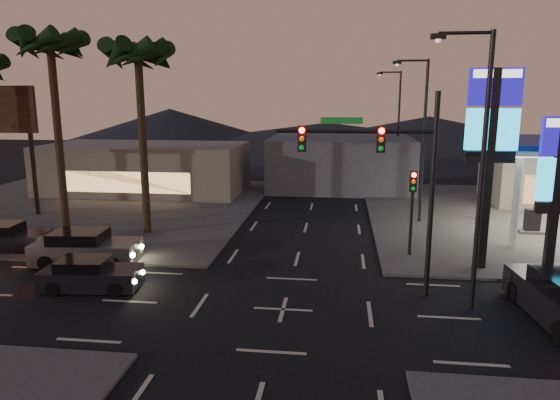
# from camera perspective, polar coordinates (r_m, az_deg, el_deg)

# --- Properties ---
(ground) EXTENTS (140.00, 140.00, 0.00)m
(ground) POSITION_cam_1_polar(r_m,az_deg,el_deg) (19.05, 0.35, -12.40)
(ground) COLOR black
(ground) RESTS_ON ground
(corner_lot_ne) EXTENTS (24.00, 24.00, 0.12)m
(corner_lot_ne) POSITION_cam_1_polar(r_m,az_deg,el_deg) (36.92, 29.07, -1.89)
(corner_lot_ne) COLOR #47443F
(corner_lot_ne) RESTS_ON ground
(corner_lot_nw) EXTENTS (24.00, 24.00, 0.12)m
(corner_lot_nw) POSITION_cam_1_polar(r_m,az_deg,el_deg) (38.61, -21.00, -0.64)
(corner_lot_nw) COLOR #47443F
(corner_lot_nw) RESTS_ON ground
(convenience_store) EXTENTS (10.00, 6.00, 4.00)m
(convenience_store) POSITION_cam_1_polar(r_m,az_deg,el_deg) (41.89, 29.36, 2.24)
(convenience_store) COLOR #726B5B
(convenience_store) RESTS_ON ground
(pylon_sign_tall) EXTENTS (2.20, 0.35, 9.00)m
(pylon_sign_tall) POSITION_cam_1_polar(r_m,az_deg,el_deg) (23.73, 23.06, 7.43)
(pylon_sign_tall) COLOR black
(pylon_sign_tall) RESTS_ON ground
(pylon_sign_short) EXTENTS (1.60, 0.35, 7.00)m
(pylon_sign_short) POSITION_cam_1_polar(r_m,az_deg,el_deg) (23.77, 29.18, 2.66)
(pylon_sign_short) COLOR black
(pylon_sign_short) RESTS_ON ground
(traffic_signal_mast) EXTENTS (6.10, 0.39, 8.00)m
(traffic_signal_mast) POSITION_cam_1_polar(r_m,az_deg,el_deg) (19.51, 12.11, 3.93)
(traffic_signal_mast) COLOR black
(traffic_signal_mast) RESTS_ON ground
(pedestal_signal) EXTENTS (0.32, 0.39, 4.30)m
(pedestal_signal) POSITION_cam_1_polar(r_m,az_deg,el_deg) (24.99, 14.88, 0.09)
(pedestal_signal) COLOR black
(pedestal_signal) RESTS_ON ground
(streetlight_near) EXTENTS (2.14, 0.25, 10.00)m
(streetlight_near) POSITION_cam_1_polar(r_m,az_deg,el_deg) (19.01, 21.61, 4.66)
(streetlight_near) COLOR black
(streetlight_near) RESTS_ON ground
(streetlight_mid) EXTENTS (2.14, 0.25, 10.00)m
(streetlight_mid) POSITION_cam_1_polar(r_m,az_deg,el_deg) (31.71, 15.78, 7.52)
(streetlight_mid) COLOR black
(streetlight_mid) RESTS_ON ground
(streetlight_far) EXTENTS (2.14, 0.25, 10.00)m
(streetlight_far) POSITION_cam_1_polar(r_m,az_deg,el_deg) (45.58, 13.14, 8.78)
(streetlight_far) COLOR black
(streetlight_far) RESTS_ON ground
(palm_a) EXTENTS (4.41, 4.41, 10.86)m
(palm_a) POSITION_cam_1_polar(r_m,az_deg,el_deg) (28.99, -15.86, 14.51)
(palm_a) COLOR black
(palm_a) RESTS_ON ground
(palm_b) EXTENTS (4.41, 4.41, 11.46)m
(palm_b) POSITION_cam_1_polar(r_m,az_deg,el_deg) (31.27, -24.69, 14.67)
(palm_b) COLOR black
(palm_b) RESTS_ON ground
(building_far_west) EXTENTS (16.00, 8.00, 4.00)m
(building_far_west) POSITION_cam_1_polar(r_m,az_deg,el_deg) (42.80, -15.09, 3.51)
(building_far_west) COLOR #726B5B
(building_far_west) RESTS_ON ground
(building_far_mid) EXTENTS (12.00, 9.00, 4.40)m
(building_far_mid) POSITION_cam_1_polar(r_m,az_deg,el_deg) (43.63, 6.92, 4.24)
(building_far_mid) COLOR #4C4C51
(building_far_mid) RESTS_ON ground
(hill_left) EXTENTS (40.00, 40.00, 6.00)m
(hill_left) POSITION_cam_1_polar(r_m,az_deg,el_deg) (81.99, -12.41, 8.05)
(hill_left) COLOR black
(hill_left) RESTS_ON ground
(hill_right) EXTENTS (50.00, 50.00, 5.00)m
(hill_right) POSITION_cam_1_polar(r_m,az_deg,el_deg) (78.54, 16.60, 7.33)
(hill_right) COLOR black
(hill_right) RESTS_ON ground
(hill_center) EXTENTS (60.00, 60.00, 4.00)m
(hill_center) POSITION_cam_1_polar(r_m,az_deg,el_deg) (77.52, 5.50, 7.33)
(hill_center) COLOR black
(hill_center) RESTS_ON ground
(car_lane_a_front) EXTENTS (4.14, 2.01, 1.31)m
(car_lane_a_front) POSITION_cam_1_polar(r_m,az_deg,el_deg) (22.13, -20.92, -8.01)
(car_lane_a_front) COLOR black
(car_lane_a_front) RESTS_ON ground
(car_lane_b_front) EXTENTS (5.08, 2.43, 1.61)m
(car_lane_b_front) POSITION_cam_1_polar(r_m,az_deg,el_deg) (25.40, -21.39, -5.20)
(car_lane_b_front) COLOR #525254
(car_lane_b_front) RESTS_ON ground
(car_lane_b_mid) EXTENTS (4.48, 2.13, 1.43)m
(car_lane_b_mid) POSITION_cam_1_polar(r_m,az_deg,el_deg) (29.42, -29.08, -3.82)
(car_lane_b_mid) COLOR black
(car_lane_b_mid) RESTS_ON ground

